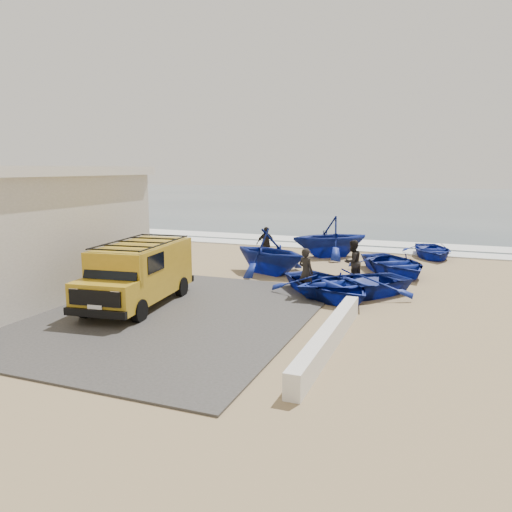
% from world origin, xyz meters
% --- Properties ---
extents(ground, '(160.00, 160.00, 0.00)m').
position_xyz_m(ground, '(0.00, 0.00, 0.00)').
color(ground, '#9A8159').
extents(slab, '(12.00, 10.00, 0.05)m').
position_xyz_m(slab, '(-2.00, -2.00, 0.03)').
color(slab, '#423F3D').
rests_on(slab, ground).
extents(ocean, '(180.00, 88.00, 0.01)m').
position_xyz_m(ocean, '(0.00, 56.00, 0.00)').
color(ocean, '#385166').
rests_on(ocean, ground).
extents(surf_line, '(180.00, 1.60, 0.06)m').
position_xyz_m(surf_line, '(0.00, 12.00, 0.03)').
color(surf_line, white).
rests_on(surf_line, ground).
extents(surf_wash, '(180.00, 2.20, 0.04)m').
position_xyz_m(surf_wash, '(0.00, 14.50, 0.02)').
color(surf_wash, white).
rests_on(surf_wash, ground).
extents(parapet, '(0.35, 6.00, 0.55)m').
position_xyz_m(parapet, '(5.00, -3.00, 0.28)').
color(parapet, silver).
rests_on(parapet, ground).
extents(van, '(2.33, 4.84, 2.00)m').
position_xyz_m(van, '(-1.39, -1.39, 1.07)').
color(van, '#BB911C').
rests_on(van, ground).
extents(boat_near_left, '(4.85, 4.80, 0.83)m').
position_xyz_m(boat_near_left, '(3.86, 1.71, 0.41)').
color(boat_near_left, navy).
rests_on(boat_near_left, ground).
extents(boat_near_right, '(5.07, 5.05, 0.86)m').
position_xyz_m(boat_near_right, '(4.57, 2.16, 0.43)').
color(boat_near_right, navy).
rests_on(boat_near_right, ground).
extents(boat_mid_left, '(4.40, 4.14, 1.84)m').
position_xyz_m(boat_mid_left, '(0.78, 4.58, 0.92)').
color(boat_mid_left, navy).
rests_on(boat_mid_left, ground).
extents(boat_mid_right, '(4.58, 4.88, 0.82)m').
position_xyz_m(boat_mid_right, '(5.51, 6.39, 0.41)').
color(boat_mid_right, navy).
rests_on(boat_mid_right, ground).
extents(boat_far_left, '(4.95, 4.85, 1.98)m').
position_xyz_m(boat_far_left, '(2.18, 9.35, 0.99)').
color(boat_far_left, navy).
rests_on(boat_far_left, ground).
extents(boat_far_right, '(3.16, 3.87, 0.70)m').
position_xyz_m(boat_far_right, '(6.81, 10.91, 0.35)').
color(boat_far_right, navy).
rests_on(boat_far_right, ground).
extents(fisherman_front, '(0.70, 0.61, 1.62)m').
position_xyz_m(fisherman_front, '(3.13, 1.66, 0.81)').
color(fisherman_front, black).
rests_on(fisherman_front, ground).
extents(fisherman_middle, '(0.94, 0.99, 1.61)m').
position_xyz_m(fisherman_middle, '(4.24, 4.11, 0.81)').
color(fisherman_middle, black).
rests_on(fisherman_middle, ground).
extents(fisherman_back, '(0.94, 0.91, 1.58)m').
position_xyz_m(fisherman_back, '(-0.34, 7.22, 0.79)').
color(fisherman_back, black).
rests_on(fisherman_back, ground).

